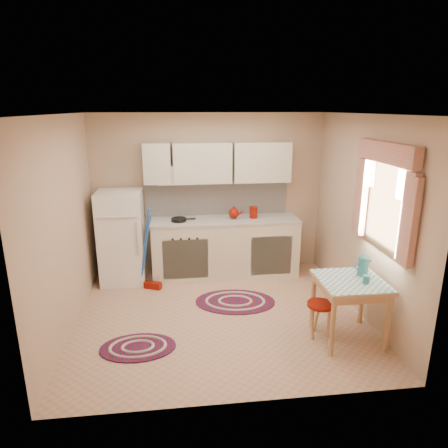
# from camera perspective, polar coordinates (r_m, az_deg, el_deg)

# --- Properties ---
(room_shell) EXTENTS (3.64, 3.60, 2.52)m
(room_shell) POSITION_cam_1_polar(r_m,az_deg,el_deg) (4.96, 0.88, 4.97)
(room_shell) COLOR tan
(room_shell) RESTS_ON ground
(fridge) EXTENTS (0.65, 0.60, 1.40)m
(fridge) POSITION_cam_1_polar(r_m,az_deg,el_deg) (6.18, -14.38, -1.84)
(fridge) COLOR white
(fridge) RESTS_ON ground
(broom) EXTENTS (0.30, 0.22, 1.20)m
(broom) POSITION_cam_1_polar(r_m,az_deg,el_deg) (5.83, -10.39, -3.71)
(broom) COLOR blue
(broom) RESTS_ON ground
(base_cabinets) EXTENTS (2.25, 0.60, 0.88)m
(base_cabinets) POSITION_cam_1_polar(r_m,az_deg,el_deg) (6.29, 0.15, -3.47)
(base_cabinets) COLOR beige
(base_cabinets) RESTS_ON ground
(countertop) EXTENTS (2.27, 0.62, 0.04)m
(countertop) POSITION_cam_1_polar(r_m,az_deg,el_deg) (6.15, 0.16, 0.56)
(countertop) COLOR #B7B4AE
(countertop) RESTS_ON base_cabinets
(frying_pan) EXTENTS (0.24, 0.24, 0.05)m
(frying_pan) POSITION_cam_1_polar(r_m,az_deg,el_deg) (6.05, -6.48, 0.62)
(frying_pan) COLOR black
(frying_pan) RESTS_ON countertop
(red_kettle) EXTENTS (0.23, 0.22, 0.18)m
(red_kettle) POSITION_cam_1_polar(r_m,az_deg,el_deg) (6.14, 1.40, 1.59)
(red_kettle) COLOR maroon
(red_kettle) RESTS_ON countertop
(red_canister) EXTENTS (0.14, 0.14, 0.16)m
(red_canister) POSITION_cam_1_polar(r_m,az_deg,el_deg) (6.19, 4.24, 1.58)
(red_canister) COLOR maroon
(red_canister) RESTS_ON countertop
(table) EXTENTS (0.72, 0.72, 0.72)m
(table) POSITION_cam_1_polar(r_m,az_deg,el_deg) (4.85, 17.35, -11.61)
(table) COLOR tan
(table) RESTS_ON ground
(stool) EXTENTS (0.33, 0.33, 0.42)m
(stool) POSITION_cam_1_polar(r_m,az_deg,el_deg) (4.87, 13.45, -13.15)
(stool) COLOR maroon
(stool) RESTS_ON ground
(coffee_pot) EXTENTS (0.16, 0.14, 0.30)m
(coffee_pot) POSITION_cam_1_polar(r_m,az_deg,el_deg) (4.82, 19.28, -5.35)
(coffee_pot) COLOR teal
(coffee_pot) RESTS_ON table
(mug) EXTENTS (0.09, 0.09, 0.10)m
(mug) POSITION_cam_1_polar(r_m,az_deg,el_deg) (4.65, 19.63, -7.50)
(mug) COLOR teal
(mug) RESTS_ON table
(rug_center) EXTENTS (1.19, 0.88, 0.02)m
(rug_center) POSITION_cam_1_polar(r_m,az_deg,el_deg) (5.58, 1.61, -11.02)
(rug_center) COLOR maroon
(rug_center) RESTS_ON ground
(rug_left) EXTENTS (0.84, 0.56, 0.02)m
(rug_left) POSITION_cam_1_polar(r_m,az_deg,el_deg) (4.74, -12.19, -16.85)
(rug_left) COLOR maroon
(rug_left) RESTS_ON ground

